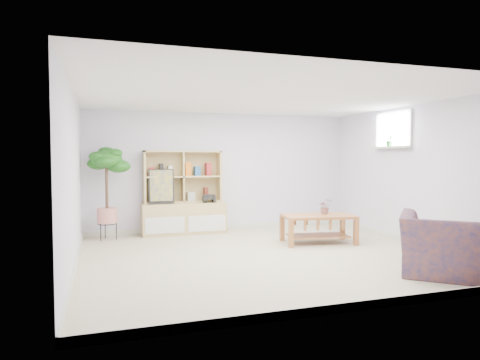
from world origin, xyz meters
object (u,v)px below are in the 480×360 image
object	(u,v)px
coffee_table	(318,229)
floor_tree	(107,193)
armchair	(452,241)
storage_unit	(184,192)

from	to	relation	value
coffee_table	floor_tree	world-z (taller)	floor_tree
armchair	storage_unit	bearing A→B (deg)	-14.97
coffee_table	floor_tree	distance (m)	3.83
coffee_table	floor_tree	bearing A→B (deg)	166.22
coffee_table	floor_tree	xyz separation A→B (m)	(-3.49, 1.47, 0.60)
coffee_table	armchair	bearing A→B (deg)	-67.26
storage_unit	armchair	xyz separation A→B (m)	(2.63, -4.04, -0.37)
storage_unit	coffee_table	distance (m)	2.70
storage_unit	coffee_table	world-z (taller)	storage_unit
coffee_table	armchair	size ratio (longest dim) A/B	1.01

